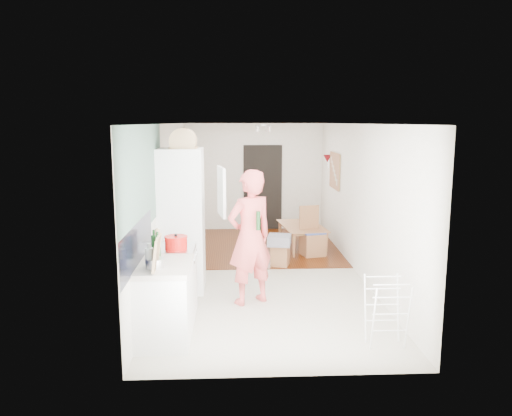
{
  "coord_description": "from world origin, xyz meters",
  "views": [
    {
      "loc": [
        -0.49,
        -8.14,
        2.53
      ],
      "look_at": [
        -0.11,
        0.2,
        1.09
      ],
      "focal_mm": 35.0,
      "sensor_mm": 36.0,
      "label": 1
    }
  ],
  "objects": [
    {
      "name": "wood_floor_overlay",
      "position": [
        0.0,
        1.85,
        0.01
      ],
      "size": [
        3.2,
        3.3,
        0.01
      ],
      "primitive_type": "cube",
      "color": "#542509",
      "rests_on": "room_shell"
    },
    {
      "name": "pepper_mill_front",
      "position": [
        -1.44,
        -2.02,
        1.04
      ],
      "size": [
        0.08,
        0.08,
        0.24
      ],
      "primitive_type": "cylinder",
      "rotation": [
        0.0,
        0.0,
        -0.21
      ],
      "color": "tan",
      "rests_on": "worktop"
    },
    {
      "name": "grey_drape",
      "position": [
        0.31,
        0.39,
        0.47
      ],
      "size": [
        0.46,
        0.46,
        0.18
      ],
      "primitive_type": "cube",
      "rotation": [
        0.0,
        0.0,
        -0.19
      ],
      "color": "gray",
      "rests_on": "stool"
    },
    {
      "name": "pepper_mill_back",
      "position": [
        -1.44,
        -2.08,
        1.04
      ],
      "size": [
        0.08,
        0.08,
        0.24
      ],
      "primitive_type": "cylinder",
      "rotation": [
        0.0,
        0.0,
        -0.26
      ],
      "color": "tan",
      "rests_on": "worktop"
    },
    {
      "name": "bottle_b",
      "position": [
        -1.39,
        -2.36,
        1.05
      ],
      "size": [
        0.07,
        0.07,
        0.27
      ],
      "primitive_type": "cylinder",
      "rotation": [
        0.0,
        0.0,
        -0.08
      ],
      "color": "#17431A",
      "rests_on": "worktop"
    },
    {
      "name": "dining_chair",
      "position": [
        1.01,
        1.06,
        0.47
      ],
      "size": [
        0.48,
        0.48,
        0.95
      ],
      "primitive_type": null,
      "rotation": [
        0.0,
        0.0,
        0.24
      ],
      "color": "olive",
      "rests_on": "floor"
    },
    {
      "name": "wall_sconce",
      "position": [
        1.54,
        2.55,
        1.75
      ],
      "size": [
        0.18,
        0.18,
        0.16
      ],
      "primitive_type": "cone",
      "color": "maroon",
      "rests_on": "room_shell"
    },
    {
      "name": "stool",
      "position": [
        0.33,
        0.4,
        0.19
      ],
      "size": [
        0.37,
        0.37,
        0.38
      ],
      "primitive_type": null,
      "rotation": [
        0.0,
        0.0,
        -0.3
      ],
      "color": "olive",
      "rests_on": "floor"
    },
    {
      "name": "bottle_c",
      "position": [
        -1.43,
        -2.72,
        1.03
      ],
      "size": [
        0.1,
        0.1,
        0.23
      ],
      "primitive_type": "cylinder",
      "rotation": [
        0.0,
        0.0,
        -0.11
      ],
      "color": "silver",
      "rests_on": "worktop"
    },
    {
      "name": "floor",
      "position": [
        0.0,
        0.0,
        0.0
      ],
      "size": [
        3.2,
        7.0,
        0.01
      ],
      "primitive_type": "cube",
      "color": "#BDB7A3",
      "rests_on": "ground"
    },
    {
      "name": "pinboard_frame",
      "position": [
        1.57,
        1.9,
        1.55
      ],
      "size": [
        0.0,
        0.94,
        0.74
      ],
      "primitive_type": "cube",
      "color": "olive",
      "rests_on": "room_shell"
    },
    {
      "name": "base_cabinet",
      "position": [
        -1.3,
        -2.55,
        0.43
      ],
      "size": [
        0.6,
        0.9,
        0.86
      ],
      "primitive_type": "cube",
      "color": "white",
      "rests_on": "room_shell"
    },
    {
      "name": "fridge_housing",
      "position": [
        -1.27,
        -0.78,
        1.07
      ],
      "size": [
        0.66,
        0.66,
        2.15
      ],
      "primitive_type": "cube",
      "color": "white",
      "rests_on": "room_shell"
    },
    {
      "name": "dining_table",
      "position": [
        0.91,
        1.59,
        0.21
      ],
      "size": [
        0.79,
        1.24,
        0.41
      ],
      "primitive_type": "imported",
      "rotation": [
        0.0,
        0.0,
        1.69
      ],
      "color": "olive",
      "rests_on": "floor"
    },
    {
      "name": "bread_bin",
      "position": [
        -1.21,
        -0.81,
        2.26
      ],
      "size": [
        0.46,
        0.44,
        0.21
      ],
      "primitive_type": null,
      "rotation": [
        0.0,
        0.0,
        -0.16
      ],
      "color": "tan",
      "rests_on": "fridge_housing"
    },
    {
      "name": "fridge_door",
      "position": [
        -0.66,
        -1.08,
        1.55
      ],
      "size": [
        0.14,
        0.56,
        0.7
      ],
      "primitive_type": "cube",
      "rotation": [
        0.0,
        0.0,
        -1.4
      ],
      "color": "white",
      "rests_on": "room_shell"
    },
    {
      "name": "drying_rack",
      "position": [
        1.23,
        -2.84,
        0.4
      ],
      "size": [
        0.41,
        0.37,
        0.8
      ],
      "primitive_type": null,
      "rotation": [
        0.0,
        0.0,
        -0.01
      ],
      "color": "white",
      "rests_on": "floor"
    },
    {
      "name": "person",
      "position": [
        -0.26,
        -1.39,
        1.12
      ],
      "size": [
        0.97,
        0.87,
        2.24
      ],
      "primitive_type": "imported",
      "rotation": [
        0.0,
        0.0,
        3.66
      ],
      "color": "#F05C5A",
      "rests_on": "floor"
    },
    {
      "name": "red_casserole",
      "position": [
        -1.23,
        -1.89,
        1.01
      ],
      "size": [
        0.33,
        0.33,
        0.17
      ],
      "primitive_type": "cylinder",
      "rotation": [
        0.0,
        0.0,
        -0.12
      ],
      "color": "red",
      "rests_on": "cooker_top"
    },
    {
      "name": "cooker_top",
      "position": [
        -1.3,
        -1.8,
        0.9
      ],
      "size": [
        0.6,
        0.6,
        0.04
      ],
      "primitive_type": "cube",
      "color": "silver",
      "rests_on": "room_shell"
    },
    {
      "name": "range_cooker",
      "position": [
        -1.3,
        -1.8,
        0.44
      ],
      "size": [
        0.6,
        0.6,
        0.88
      ],
      "primitive_type": "cube",
      "color": "white",
      "rests_on": "room_shell"
    },
    {
      "name": "bottle_a",
      "position": [
        -1.44,
        -2.29,
        1.06
      ],
      "size": [
        0.08,
        0.08,
        0.28
      ],
      "primitive_type": "cylinder",
      "rotation": [
        0.0,
        0.0,
        0.3
      ],
      "color": "#17431A",
      "rests_on": "worktop"
    },
    {
      "name": "doorway_recess",
      "position": [
        0.2,
        3.48,
        1.0
      ],
      "size": [
        0.9,
        0.04,
        2.0
      ],
      "primitive_type": "cube",
      "color": "black",
      "rests_on": "room_shell"
    },
    {
      "name": "sage_wall_panel",
      "position": [
        -1.59,
        -2.0,
        1.85
      ],
      "size": [
        0.02,
        3.0,
        1.3
      ],
      "primitive_type": "cube",
      "color": "slate",
      "rests_on": "room_shell"
    },
    {
      "name": "pinboard",
      "position": [
        1.58,
        1.9,
        1.55
      ],
      "size": [
        0.03,
        0.9,
        0.7
      ],
      "primitive_type": "cube",
      "color": "tan",
      "rests_on": "room_shell"
    },
    {
      "name": "tile_splashback",
      "position": [
        -1.59,
        -2.55,
        1.15
      ],
      "size": [
        0.02,
        1.9,
        0.5
      ],
      "primitive_type": "cube",
      "color": "black",
      "rests_on": "room_shell"
    },
    {
      "name": "chopping_boards",
      "position": [
        -1.33,
        -2.83,
        1.12
      ],
      "size": [
        0.09,
        0.29,
        0.39
      ],
      "primitive_type": null,
      "rotation": [
        0.0,
        0.0,
        0.19
      ],
      "color": "tan",
      "rests_on": "worktop"
    },
    {
      "name": "room_shell",
      "position": [
        0.0,
        0.0,
        1.25
      ],
      "size": [
        3.2,
        7.0,
        2.5
      ],
      "primitive_type": null,
      "color": "white",
      "rests_on": "ground"
    },
    {
      "name": "fridge_interior",
      "position": [
        -0.96,
        -0.78,
        1.55
      ],
      "size": [
        0.02,
        0.52,
        0.66
      ],
      "primitive_type": "cube",
      "color": "white",
      "rests_on": "room_shell"
    },
    {
      "name": "held_bottle",
      "position": [
        -0.16,
        -1.56,
        1.22
      ],
      "size": [
        0.06,
        0.06,
        0.26
      ],
      "primitive_type": "cylinder",
      "color": "#17431A",
      "rests_on": "person"
    },
    {
      "name": "worktop",
      "position": [
        -1.3,
        -2.55,
        0.89
      ],
      "size": [
        0.62,
        0.92,
        0.06
      ],
      "primitive_type": "cube",
      "color": "beige",
      "rests_on": "room_shell"
    },
    {
      "name": "steel_pan",
      "position": [
        -1.37,
        -2.71,
        0.97
      ],
      "size": [
        0.22,
        0.22,
        0.11
      ],
      "primitive_type": "cylinder",
      "rotation": [
        0.0,
        0.0,
        0.04
      ],
      "color": "silver",
      "rests_on": "worktop"
    }
  ]
}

